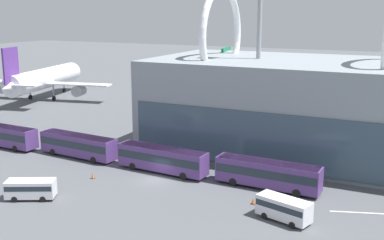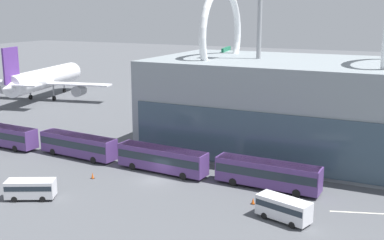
% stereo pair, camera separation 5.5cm
% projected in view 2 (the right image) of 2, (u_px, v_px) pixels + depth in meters
% --- Properties ---
extents(ground_plane, '(440.00, 440.00, 0.00)m').
position_uv_depth(ground_plane, '(155.00, 180.00, 62.39)').
color(ground_plane, '#515459').
extents(airliner_at_gate_near, '(35.49, 33.43, 13.62)m').
position_uv_depth(airliner_at_gate_near, '(43.00, 79.00, 117.43)').
color(airliner_at_gate_near, white).
rests_on(airliner_at_gate_near, ground_plane).
extents(airliner_at_gate_far, '(43.23, 39.88, 14.82)m').
position_uv_depth(airliner_at_gate_far, '(240.00, 88.00, 103.99)').
color(airliner_at_gate_far, silver).
rests_on(airliner_at_gate_far, ground_plane).
extents(shuttle_bus_0, '(13.17, 3.30, 3.40)m').
position_uv_depth(shuttle_bus_0, '(3.00, 134.00, 77.23)').
color(shuttle_bus_0, '#56387A').
rests_on(shuttle_bus_0, ground_plane).
extents(shuttle_bus_1, '(13.23, 3.73, 3.40)m').
position_uv_depth(shuttle_bus_1, '(78.00, 144.00, 71.58)').
color(shuttle_bus_1, '#56387A').
rests_on(shuttle_bus_1, ground_plane).
extents(shuttle_bus_2, '(13.20, 3.55, 3.40)m').
position_uv_depth(shuttle_bus_2, '(162.00, 158.00, 64.90)').
color(shuttle_bus_2, '#56387A').
rests_on(shuttle_bus_2, ground_plane).
extents(shuttle_bus_3, '(13.15, 3.17, 3.40)m').
position_uv_depth(shuttle_bus_3, '(267.00, 173.00, 59.00)').
color(shuttle_bus_3, '#56387A').
rests_on(shuttle_bus_3, ground_plane).
extents(service_van_foreground, '(6.12, 3.68, 2.45)m').
position_uv_depth(service_van_foreground, '(284.00, 208.00, 50.01)').
color(service_van_foreground, silver).
rests_on(service_van_foreground, ground_plane).
extents(service_van_crossing, '(5.93, 4.43, 2.28)m').
position_uv_depth(service_van_crossing, '(31.00, 188.00, 55.78)').
color(service_van_crossing, silver).
rests_on(service_van_crossing, ground_plane).
extents(floodlight_mast, '(2.63, 2.63, 29.59)m').
position_uv_depth(floodlight_mast, '(259.00, 33.00, 73.81)').
color(floodlight_mast, gray).
rests_on(floodlight_mast, ground_plane).
extents(lane_stripe_1, '(5.83, 2.00, 0.01)m').
position_uv_depth(lane_stripe_1, '(5.00, 136.00, 84.15)').
color(lane_stripe_1, silver).
rests_on(lane_stripe_1, ground_plane).
extents(lane_stripe_2, '(9.45, 3.33, 0.01)m').
position_uv_depth(lane_stripe_2, '(376.00, 213.00, 52.03)').
color(lane_stripe_2, silver).
rests_on(lane_stripe_2, ground_plane).
extents(traffic_cone_0, '(0.52, 0.52, 0.73)m').
position_uv_depth(traffic_cone_0, '(253.00, 201.00, 54.51)').
color(traffic_cone_0, black).
rests_on(traffic_cone_0, ground_plane).
extents(traffic_cone_1, '(0.47, 0.47, 0.82)m').
position_uv_depth(traffic_cone_1, '(93.00, 175.00, 62.78)').
color(traffic_cone_1, black).
rests_on(traffic_cone_1, ground_plane).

